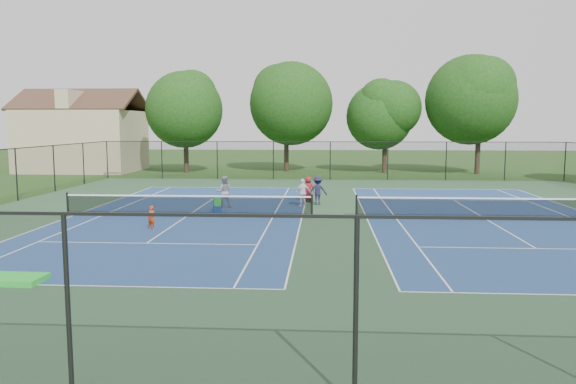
# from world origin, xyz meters

# --- Properties ---
(ground) EXTENTS (140.00, 140.00, 0.00)m
(ground) POSITION_xyz_m (0.00, 0.00, 0.00)
(ground) COLOR #234716
(ground) RESTS_ON ground
(court_pad) EXTENTS (36.00, 36.00, 0.01)m
(court_pad) POSITION_xyz_m (0.00, 0.00, 0.00)
(court_pad) COLOR #28482C
(court_pad) RESTS_ON ground
(tennis_court_left) EXTENTS (12.00, 23.83, 1.07)m
(tennis_court_left) POSITION_xyz_m (-7.00, 0.00, 0.10)
(tennis_court_left) COLOR navy
(tennis_court_left) RESTS_ON ground
(tennis_court_right) EXTENTS (12.00, 23.83, 1.07)m
(tennis_court_right) POSITION_xyz_m (7.00, 0.00, 0.10)
(tennis_court_right) COLOR navy
(tennis_court_right) RESTS_ON ground
(perimeter_fence) EXTENTS (36.08, 36.08, 3.02)m
(perimeter_fence) POSITION_xyz_m (0.00, 0.00, 1.60)
(perimeter_fence) COLOR black
(perimeter_fence) RESTS_ON ground
(tree_back_a) EXTENTS (6.80, 6.80, 9.15)m
(tree_back_a) POSITION_xyz_m (-13.00, 24.00, 6.04)
(tree_back_a) COLOR #2D2116
(tree_back_a) RESTS_ON ground
(tree_back_b) EXTENTS (7.60, 7.60, 10.03)m
(tree_back_b) POSITION_xyz_m (-4.00, 26.00, 6.60)
(tree_back_b) COLOR #2D2116
(tree_back_b) RESTS_ON ground
(tree_back_c) EXTENTS (6.00, 6.00, 8.40)m
(tree_back_c) POSITION_xyz_m (5.00, 25.00, 5.48)
(tree_back_c) COLOR #2D2116
(tree_back_c) RESTS_ON ground
(tree_back_d) EXTENTS (7.80, 7.80, 10.37)m
(tree_back_d) POSITION_xyz_m (13.00, 24.00, 6.82)
(tree_back_d) COLOR #2D2116
(tree_back_d) RESTS_ON ground
(clapboard_house) EXTENTS (10.80, 8.10, 7.65)m
(clapboard_house) POSITION_xyz_m (-23.00, 25.00, 3.09)
(clapboard_house) COLOR tan
(clapboard_house) RESTS_ON ground
(child_player) EXTENTS (0.43, 0.35, 1.01)m
(child_player) POSITION_xyz_m (-7.63, -3.72, 0.50)
(child_player) COLOR red
(child_player) RESTS_ON ground
(instructor) EXTENTS (0.88, 0.72, 1.67)m
(instructor) POSITION_xyz_m (-5.74, 2.76, 0.84)
(instructor) COLOR gray
(instructor) RESTS_ON ground
(bystander_a) EXTENTS (0.94, 0.70, 1.49)m
(bystander_a) POSITION_xyz_m (-1.61, 3.43, 0.74)
(bystander_a) COLOR silver
(bystander_a) RESTS_ON ground
(bystander_b) EXTENTS (1.02, 0.60, 1.56)m
(bystander_b) POSITION_xyz_m (-0.82, 4.07, 0.78)
(bystander_b) COLOR #1B1937
(bystander_b) RESTS_ON ground
(bystander_c) EXTENTS (0.77, 0.57, 1.44)m
(bystander_c) POSITION_xyz_m (-1.37, 5.28, 0.72)
(bystander_c) COLOR maroon
(bystander_c) RESTS_ON ground
(ball_crate) EXTENTS (0.46, 0.40, 0.31)m
(ball_crate) POSITION_xyz_m (-5.82, 1.24, 0.15)
(ball_crate) COLOR navy
(ball_crate) RESTS_ON ground
(ball_hopper) EXTENTS (0.41, 0.38, 0.41)m
(ball_hopper) POSITION_xyz_m (-5.82, 1.24, 0.51)
(ball_hopper) COLOR green
(ball_hopper) RESTS_ON ball_crate
(green_tarp) EXTENTS (1.70, 1.07, 0.17)m
(green_tarp) POSITION_xyz_m (-9.10, -11.65, 0.09)
(green_tarp) COLOR green
(green_tarp) RESTS_ON ground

